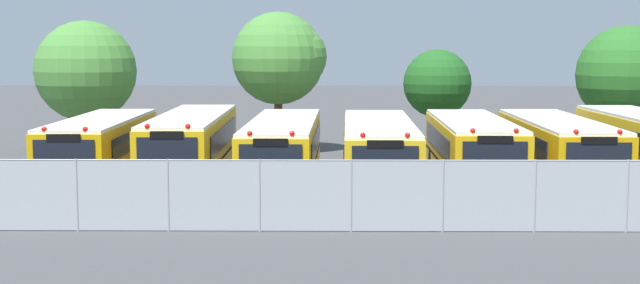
{
  "coord_description": "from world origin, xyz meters",
  "views": [
    {
      "loc": [
        -1.79,
        -33.31,
        5.3
      ],
      "look_at": [
        -2.16,
        0.0,
        1.6
      ],
      "focal_mm": 49.53,
      "sensor_mm": 36.0,
      "label": 1
    }
  ],
  "objects_px": {
    "school_bus_1": "(192,145)",
    "school_bus_3": "(379,149)",
    "tree_1": "(282,58)",
    "tree_2": "(436,82)",
    "school_bus_0": "(101,148)",
    "school_bus_4": "(472,148)",
    "school_bus_2": "(283,149)",
    "traffic_cone": "(544,217)",
    "tree_0": "(85,69)",
    "tree_3": "(623,74)",
    "school_bus_5": "(557,148)"
  },
  "relations": [
    {
      "from": "school_bus_1",
      "to": "school_bus_3",
      "type": "xyz_separation_m",
      "value": [
        7.12,
        -0.33,
        -0.11
      ]
    },
    {
      "from": "school_bus_3",
      "to": "tree_1",
      "type": "relative_size",
      "value": 1.7
    },
    {
      "from": "school_bus_3",
      "to": "tree_2",
      "type": "bearing_deg",
      "value": -107.52
    },
    {
      "from": "school_bus_0",
      "to": "school_bus_4",
      "type": "xyz_separation_m",
      "value": [
        14.06,
        0.04,
        -0.01
      ]
    },
    {
      "from": "school_bus_2",
      "to": "traffic_cone",
      "type": "bearing_deg",
      "value": 138.23
    },
    {
      "from": "school_bus_3",
      "to": "tree_0",
      "type": "relative_size",
      "value": 1.82
    },
    {
      "from": "school_bus_1",
      "to": "tree_0",
      "type": "height_order",
      "value": "tree_0"
    },
    {
      "from": "traffic_cone",
      "to": "tree_3",
      "type": "bearing_deg",
      "value": 65.56
    },
    {
      "from": "school_bus_4",
      "to": "school_bus_5",
      "type": "height_order",
      "value": "school_bus_4"
    },
    {
      "from": "school_bus_0",
      "to": "tree_2",
      "type": "xyz_separation_m",
      "value": [
        13.87,
        9.85,
        2.07
      ]
    },
    {
      "from": "school_bus_2",
      "to": "school_bus_5",
      "type": "relative_size",
      "value": 1.05
    },
    {
      "from": "school_bus_0",
      "to": "school_bus_2",
      "type": "distance_m",
      "value": 6.92
    },
    {
      "from": "school_bus_0",
      "to": "traffic_cone",
      "type": "height_order",
      "value": "school_bus_0"
    },
    {
      "from": "school_bus_3",
      "to": "school_bus_5",
      "type": "height_order",
      "value": "school_bus_5"
    },
    {
      "from": "school_bus_1",
      "to": "tree_3",
      "type": "relative_size",
      "value": 1.81
    },
    {
      "from": "school_bus_4",
      "to": "school_bus_5",
      "type": "relative_size",
      "value": 0.95
    },
    {
      "from": "school_bus_2",
      "to": "school_bus_4",
      "type": "distance_m",
      "value": 7.14
    },
    {
      "from": "tree_3",
      "to": "school_bus_2",
      "type": "bearing_deg",
      "value": -147.76
    },
    {
      "from": "school_bus_3",
      "to": "tree_3",
      "type": "height_order",
      "value": "tree_3"
    },
    {
      "from": "school_bus_0",
      "to": "school_bus_1",
      "type": "distance_m",
      "value": 3.42
    },
    {
      "from": "tree_3",
      "to": "traffic_cone",
      "type": "xyz_separation_m",
      "value": [
        -8.02,
        -17.63,
        -3.58
      ]
    },
    {
      "from": "tree_2",
      "to": "tree_3",
      "type": "relative_size",
      "value": 0.81
    },
    {
      "from": "school_bus_0",
      "to": "school_bus_5",
      "type": "distance_m",
      "value": 17.36
    },
    {
      "from": "school_bus_4",
      "to": "tree_1",
      "type": "height_order",
      "value": "tree_1"
    },
    {
      "from": "school_bus_1",
      "to": "school_bus_3",
      "type": "height_order",
      "value": "school_bus_1"
    },
    {
      "from": "school_bus_3",
      "to": "traffic_cone",
      "type": "bearing_deg",
      "value": 122.08
    },
    {
      "from": "school_bus_1",
      "to": "school_bus_4",
      "type": "height_order",
      "value": "school_bus_1"
    },
    {
      "from": "school_bus_4",
      "to": "tree_1",
      "type": "relative_size",
      "value": 1.52
    },
    {
      "from": "tree_0",
      "to": "tree_3",
      "type": "height_order",
      "value": "tree_0"
    },
    {
      "from": "school_bus_4",
      "to": "tree_2",
      "type": "xyz_separation_m",
      "value": [
        -0.19,
        9.81,
        2.08
      ]
    },
    {
      "from": "school_bus_2",
      "to": "tree_2",
      "type": "height_order",
      "value": "tree_2"
    },
    {
      "from": "tree_2",
      "to": "traffic_cone",
      "type": "height_order",
      "value": "tree_2"
    },
    {
      "from": "tree_0",
      "to": "tree_1",
      "type": "distance_m",
      "value": 9.54
    },
    {
      "from": "school_bus_1",
      "to": "traffic_cone",
      "type": "bearing_deg",
      "value": 145.4
    },
    {
      "from": "school_bus_0",
      "to": "school_bus_1",
      "type": "relative_size",
      "value": 0.9
    },
    {
      "from": "tree_3",
      "to": "school_bus_4",
      "type": "bearing_deg",
      "value": -131.62
    },
    {
      "from": "tree_2",
      "to": "tree_1",
      "type": "bearing_deg",
      "value": 178.25
    },
    {
      "from": "school_bus_5",
      "to": "tree_2",
      "type": "xyz_separation_m",
      "value": [
        -3.49,
        9.51,
        2.1
      ]
    },
    {
      "from": "school_bus_4",
      "to": "school_bus_2",
      "type": "bearing_deg",
      "value": 1.49
    },
    {
      "from": "school_bus_0",
      "to": "school_bus_3",
      "type": "distance_m",
      "value": 10.53
    },
    {
      "from": "school_bus_5",
      "to": "tree_3",
      "type": "distance_m",
      "value": 11.56
    },
    {
      "from": "tree_0",
      "to": "tree_1",
      "type": "relative_size",
      "value": 0.94
    },
    {
      "from": "school_bus_1",
      "to": "school_bus_4",
      "type": "distance_m",
      "value": 10.65
    },
    {
      "from": "traffic_cone",
      "to": "tree_1",
      "type": "bearing_deg",
      "value": 116.18
    },
    {
      "from": "school_bus_5",
      "to": "traffic_cone",
      "type": "relative_size",
      "value": 21.84
    },
    {
      "from": "tree_1",
      "to": "tree_2",
      "type": "xyz_separation_m",
      "value": [
        7.52,
        -0.23,
        -1.16
      ]
    },
    {
      "from": "school_bus_0",
      "to": "tree_2",
      "type": "height_order",
      "value": "tree_2"
    },
    {
      "from": "tree_1",
      "to": "traffic_cone",
      "type": "distance_m",
      "value": 20.08
    },
    {
      "from": "school_bus_3",
      "to": "tree_0",
      "type": "distance_m",
      "value": 16.86
    },
    {
      "from": "tree_2",
      "to": "tree_3",
      "type": "distance_m",
      "value": 9.16
    }
  ]
}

